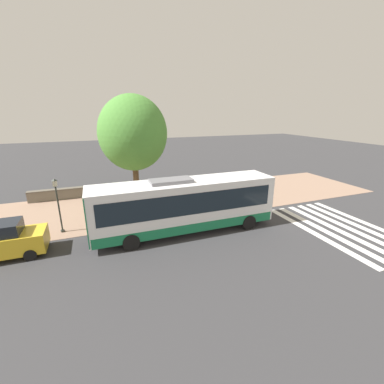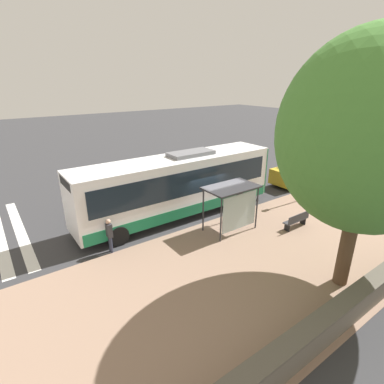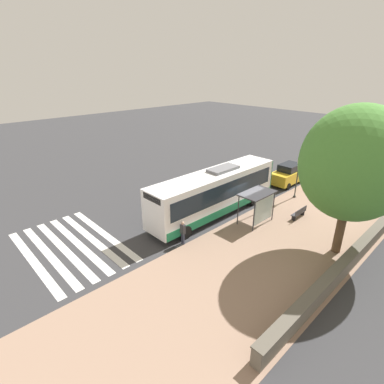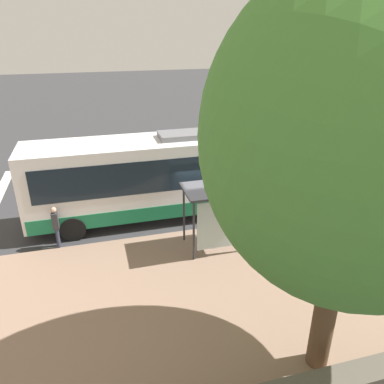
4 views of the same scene
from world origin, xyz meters
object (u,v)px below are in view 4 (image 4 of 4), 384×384
object	(u,v)px
bus_shelter	(223,199)
pedestrian	(56,224)
bus	(171,174)
street_lamp_near	(367,173)
bench	(319,250)
parked_car_behind_bus	(378,175)
shade_tree	(358,138)

from	to	relation	value
bus_shelter	pedestrian	xyz separation A→B (m)	(1.67, 6.03, -1.03)
bus	bus_shelter	size ratio (longest dim) A/B	4.31
pedestrian	street_lamp_near	distance (m)	12.67
bus_shelter	bench	xyz separation A→B (m)	(-1.83, -3.05, -1.56)
bus_shelter	parked_car_behind_bus	size ratio (longest dim) A/B	0.64
pedestrian	bench	world-z (taller)	pedestrian
bus	shade_tree	xyz separation A→B (m)	(-8.99, -1.77, 3.94)
parked_car_behind_bus	pedestrian	bearing A→B (deg)	93.88
pedestrian	bench	xyz separation A→B (m)	(-3.51, -9.08, -0.52)
bus	bench	xyz separation A→B (m)	(-5.07, -4.28, -1.46)
street_lamp_near	shade_tree	bearing A→B (deg)	136.00
street_lamp_near	shade_tree	size ratio (longest dim) A/B	0.40
shade_tree	parked_car_behind_bus	xyz separation A→B (m)	(8.46, -8.70, -4.88)
shade_tree	parked_car_behind_bus	bearing A→B (deg)	-45.80
street_lamp_near	parked_car_behind_bus	xyz separation A→B (m)	(2.28, -2.73, -1.24)
bus_shelter	parked_car_behind_bus	distance (m)	9.69
bus	street_lamp_near	bearing A→B (deg)	-109.88
bus_shelter	street_lamp_near	bearing A→B (deg)	-86.19
bus	shade_tree	world-z (taller)	shade_tree
bus_shelter	shade_tree	bearing A→B (deg)	-174.62
shade_tree	pedestrian	bearing A→B (deg)	41.52
bus	bench	world-z (taller)	bus
shade_tree	bus	bearing A→B (deg)	11.17
bus_shelter	bench	distance (m)	3.88
bus	parked_car_behind_bus	bearing A→B (deg)	-92.87
bus	parked_car_behind_bus	xyz separation A→B (m)	(-0.53, -10.48, -0.94)
bus	pedestrian	size ratio (longest dim) A/B	7.09
bus_shelter	pedestrian	bearing A→B (deg)	74.50
bus	bus_shelter	bearing A→B (deg)	-159.14
bus	bus_shelter	distance (m)	3.46
street_lamp_near	shade_tree	xyz separation A→B (m)	(-6.19, 5.97, 3.65)
shade_tree	parked_car_behind_bus	world-z (taller)	shade_tree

